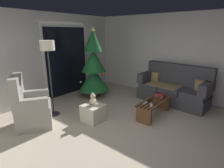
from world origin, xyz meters
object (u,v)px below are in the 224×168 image
at_px(coffee_table, 154,106).
at_px(remote_graphite, 155,103).
at_px(couch, 174,89).
at_px(christmas_tree, 94,67).
at_px(remote_white, 151,105).
at_px(cell_phone, 160,93).
at_px(ottoman, 93,113).
at_px(book_stack, 160,95).
at_px(teddy_bear_cream, 93,100).
at_px(remote_silver, 145,103).
at_px(remote_black, 150,101).
at_px(armchair, 31,108).
at_px(floor_lamp, 48,53).

xyz_separation_m(coffee_table, remote_graphite, (-0.13, -0.08, 0.14)).
height_order(couch, christmas_tree, christmas_tree).
bearing_deg(remote_white, cell_phone, -110.37).
bearing_deg(ottoman, book_stack, -34.79).
relative_size(cell_phone, teddy_bear_cream, 0.50).
relative_size(remote_silver, remote_black, 1.00).
bearing_deg(remote_silver, couch, 84.30).
xyz_separation_m(couch, remote_graphite, (-1.29, -0.06, 0.00)).
height_order(remote_white, cell_phone, cell_phone).
relative_size(remote_white, teddy_bear_cream, 0.55).
xyz_separation_m(couch, coffee_table, (-1.16, 0.02, -0.14)).
height_order(remote_black, christmas_tree, christmas_tree).
xyz_separation_m(remote_silver, cell_phone, (0.56, -0.08, 0.10)).
xyz_separation_m(couch, armchair, (-3.24, 1.84, 0.00)).
xyz_separation_m(remote_black, floor_lamp, (-1.38, 1.87, 1.10)).
bearing_deg(remote_silver, ottoman, -138.52).
xyz_separation_m(book_stack, cell_phone, (-0.01, 0.00, 0.06)).
height_order(cell_phone, armchair, armchair).
relative_size(coffee_table, remote_silver, 7.05).
xyz_separation_m(remote_white, ottoman, (-0.77, 1.04, -0.21)).
distance_m(remote_graphite, armchair, 2.72).
bearing_deg(armchair, remote_black, -41.55).
bearing_deg(floor_lamp, coffee_table, -52.57).
bearing_deg(book_stack, cell_phone, 160.25).
relative_size(coffee_table, floor_lamp, 0.62).
distance_m(remote_silver, teddy_bear_cream, 1.19).
height_order(remote_graphite, christmas_tree, christmas_tree).
bearing_deg(cell_phone, christmas_tree, 90.25).
height_order(remote_graphite, book_stack, book_stack).
xyz_separation_m(remote_black, remote_white, (-0.22, -0.15, 0.00)).
relative_size(book_stack, ottoman, 0.61).
xyz_separation_m(remote_graphite, christmas_tree, (0.23, 2.18, 0.52)).
relative_size(armchair, teddy_bear_cream, 3.96).
relative_size(armchair, ottoman, 2.57).
xyz_separation_m(couch, book_stack, (-0.87, 0.02, 0.04)).
xyz_separation_m(remote_black, book_stack, (0.39, -0.07, 0.04)).
bearing_deg(teddy_bear_cream, cell_phone, -34.87).
distance_m(couch, armchair, 3.73).
bearing_deg(remote_graphite, christmas_tree, 136.05).
distance_m(armchair, teddy_bear_cream, 1.33).
height_order(armchair, teddy_bear_cream, armchair).
height_order(ottoman, teddy_bear_cream, teddy_bear_cream).
bearing_deg(teddy_bear_cream, couch, -23.42).
height_order(remote_silver, cell_phone, cell_phone).
bearing_deg(christmas_tree, remote_silver, -100.90).
relative_size(remote_white, book_stack, 0.58).
distance_m(coffee_table, christmas_tree, 2.20).
distance_m(floor_lamp, ottoman, 1.69).
height_order(remote_silver, book_stack, book_stack).
xyz_separation_m(remote_graphite, teddy_bear_cream, (-0.96, 1.03, 0.10)).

